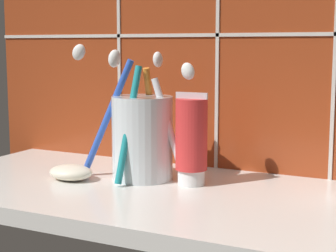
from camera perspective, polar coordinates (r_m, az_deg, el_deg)
name	(u,v)px	position (r cm, az deg, el deg)	size (l,w,h in cm)	color
sink_counter	(161,197)	(70.44, -0.72, -7.21)	(64.99, 29.88, 2.00)	silver
toothbrush_cup	(142,135)	(74.41, -2.67, -0.93)	(17.52, 13.38, 18.15)	silver
toothpaste_tube	(191,140)	(71.27, 2.39, -1.43)	(4.27, 4.06, 11.86)	white
soap_bar	(71,172)	(75.74, -9.84, -4.67)	(6.09, 4.68, 2.02)	silver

